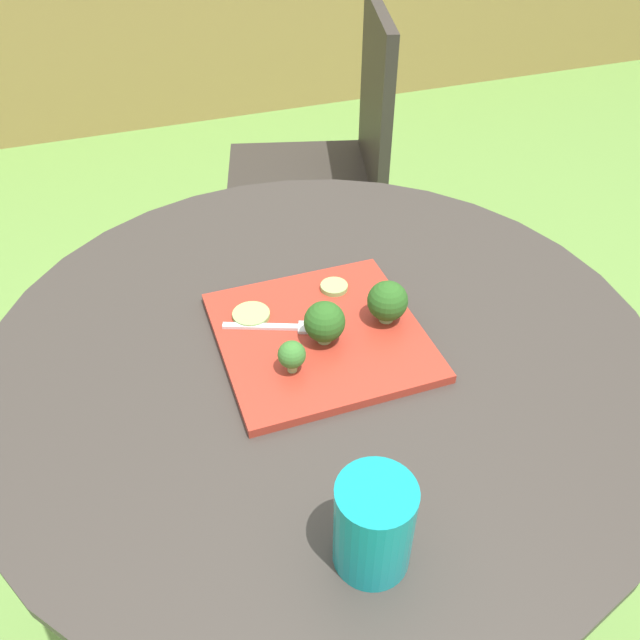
# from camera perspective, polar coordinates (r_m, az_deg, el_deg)

# --- Properties ---
(ground_plane) EXTENTS (12.00, 12.00, 0.00)m
(ground_plane) POSITION_cam_1_polar(r_m,az_deg,el_deg) (1.52, 0.09, -22.50)
(ground_plane) COLOR #669342
(patio_table) EXTENTS (0.97, 0.97, 0.72)m
(patio_table) POSITION_cam_1_polar(r_m,az_deg,el_deg) (1.11, 0.11, -11.06)
(patio_table) COLOR #38332D
(patio_table) RESTS_ON ground_plane
(patio_chair) EXTENTS (0.54, 0.54, 0.90)m
(patio_chair) POSITION_cam_1_polar(r_m,az_deg,el_deg) (1.90, 1.31, 14.85)
(patio_chair) COLOR #332D28
(patio_chair) RESTS_ON ground_plane
(salad_plate) EXTENTS (0.29, 0.29, 0.01)m
(salad_plate) POSITION_cam_1_polar(r_m,az_deg,el_deg) (0.93, -0.13, -1.44)
(salad_plate) COLOR #AD3323
(salad_plate) RESTS_ON patio_table
(drinking_glass) EXTENTS (0.08, 0.08, 0.12)m
(drinking_glass) POSITION_cam_1_polar(r_m,az_deg,el_deg) (0.68, 4.75, -17.93)
(drinking_glass) COLOR #0F8C93
(drinking_glass) RESTS_ON patio_table
(fork) EXTENTS (0.15, 0.07, 0.00)m
(fork) POSITION_cam_1_polar(r_m,az_deg,el_deg) (0.93, -3.00, -0.62)
(fork) COLOR silver
(fork) RESTS_ON salad_plate
(broccoli_floret_0) EXTENTS (0.06, 0.06, 0.06)m
(broccoli_floret_0) POSITION_cam_1_polar(r_m,az_deg,el_deg) (0.89, 0.16, -0.23)
(broccoli_floret_0) COLOR #99B770
(broccoli_floret_0) RESTS_ON salad_plate
(broccoli_floret_1) EXTENTS (0.04, 0.04, 0.05)m
(broccoli_floret_1) POSITION_cam_1_polar(r_m,az_deg,el_deg) (0.85, -2.51, -3.12)
(broccoli_floret_1) COLOR #99B770
(broccoli_floret_1) RESTS_ON salad_plate
(broccoli_floret_2) EXTENTS (0.06, 0.06, 0.07)m
(broccoli_floret_2) POSITION_cam_1_polar(r_m,az_deg,el_deg) (0.93, 6.04, 1.61)
(broccoli_floret_2) COLOR #99B770
(broccoli_floret_2) RESTS_ON salad_plate
(cucumber_slice_0) EXTENTS (0.06, 0.06, 0.01)m
(cucumber_slice_0) POSITION_cam_1_polar(r_m,az_deg,el_deg) (0.95, -6.11, 0.46)
(cucumber_slice_0) COLOR #8EB766
(cucumber_slice_0) RESTS_ON salad_plate
(cucumber_slice_1) EXTENTS (0.04, 0.04, 0.01)m
(cucumber_slice_1) POSITION_cam_1_polar(r_m,az_deg,el_deg) (1.00, 1.25, 2.95)
(cucumber_slice_1) COLOR #8EB766
(cucumber_slice_1) RESTS_ON salad_plate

